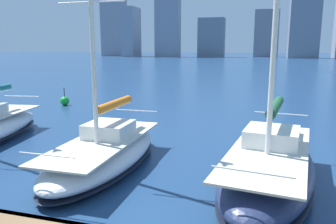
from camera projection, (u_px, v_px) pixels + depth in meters
The scene contains 4 objects.
city_skyline at pixel (261, 12), 150.96m from camera, with size 164.93×24.01×54.48m.
sailboat_forest at pixel (269, 166), 10.41m from camera, with size 3.71×7.93×11.81m.
sailboat_orange at pixel (105, 151), 12.31m from camera, with size 2.76×7.41×9.15m.
channel_buoy at pixel (65, 101), 25.70m from camera, with size 0.70×0.70×1.40m.
Camera 1 is at (-3.15, 4.53, 4.46)m, focal length 35.00 mm.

